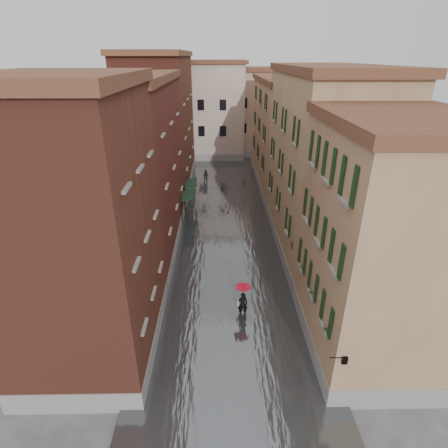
{
  "coord_description": "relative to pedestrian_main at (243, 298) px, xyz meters",
  "views": [
    {
      "loc": [
        -0.67,
        -16.2,
        14.03
      ],
      "look_at": [
        -0.29,
        6.63,
        3.0
      ],
      "focal_mm": 28.0,
      "sensor_mm": 36.0,
      "label": 1
    }
  ],
  "objects": [
    {
      "name": "awning_near",
      "position": [
        -4.19,
        13.49,
        1.22
      ],
      "size": [
        1.09,
        2.72,
        2.8
      ],
      "color": "#173321",
      "rests_on": "ground"
    },
    {
      "name": "pedestrian_main",
      "position": [
        0.0,
        0.0,
        0.0
      ],
      "size": [
        0.92,
        0.92,
        2.06
      ],
      "color": "black",
      "rests_on": "ground"
    },
    {
      "name": "floodwater",
      "position": [
        -0.7,
        12.76,
        -1.14
      ],
      "size": [
        10.0,
        60.0,
        0.2
      ],
      "primitive_type": "cube",
      "color": "#4E5257",
      "rests_on": "ground"
    },
    {
      "name": "building_right_far",
      "position": [
        6.3,
        23.76,
        4.51
      ],
      "size": [
        6.0,
        16.0,
        11.5
      ],
      "primitive_type": "cube",
      "color": "#986E4E",
      "rests_on": "ground"
    },
    {
      "name": "building_right_mid",
      "position": [
        6.3,
        8.76,
        5.26
      ],
      "size": [
        6.0,
        14.0,
        13.0
      ],
      "primitive_type": "cube",
      "color": "tan",
      "rests_on": "ground"
    },
    {
      "name": "building_right_near",
      "position": [
        6.3,
        -2.24,
        4.51
      ],
      "size": [
        6.0,
        8.0,
        11.5
      ],
      "primitive_type": "cube",
      "color": "#986E4E",
      "rests_on": "ground"
    },
    {
      "name": "building_end_pink",
      "position": [
        5.3,
        39.76,
        4.76
      ],
      "size": [
        10.0,
        9.0,
        12.0
      ],
      "primitive_type": "cube",
      "color": "tan",
      "rests_on": "ground"
    },
    {
      "name": "ground",
      "position": [
        -0.7,
        -0.24,
        -1.24
      ],
      "size": [
        120.0,
        120.0,
        0.0
      ],
      "primitive_type": "plane",
      "color": "#4E4E50",
      "rests_on": "ground"
    },
    {
      "name": "building_left_far",
      "position": [
        -7.7,
        23.76,
        5.76
      ],
      "size": [
        6.0,
        16.0,
        14.0
      ],
      "primitive_type": "cube",
      "color": "brown",
      "rests_on": "ground"
    },
    {
      "name": "building_left_near",
      "position": [
        -7.7,
        -2.24,
        5.26
      ],
      "size": [
        6.0,
        8.0,
        13.0
      ],
      "primitive_type": "cube",
      "color": "brown",
      "rests_on": "ground"
    },
    {
      "name": "building_left_mid",
      "position": [
        -7.7,
        8.76,
        5.01
      ],
      "size": [
        6.0,
        14.0,
        12.5
      ],
      "primitive_type": "cube",
      "color": "#5E241D",
      "rests_on": "ground"
    },
    {
      "name": "pedestrian_far",
      "position": [
        -2.86,
        24.05,
        -0.41
      ],
      "size": [
        0.81,
        0.63,
        1.66
      ],
      "primitive_type": "imported",
      "rotation": [
        0.0,
        0.0,
        -0.0
      ],
      "color": "black",
      "rests_on": "ground"
    },
    {
      "name": "building_end_cream",
      "position": [
        -3.7,
        37.76,
        5.26
      ],
      "size": [
        12.0,
        9.0,
        13.0
      ],
      "primitive_type": "cube",
      "color": "beige",
      "rests_on": "ground"
    },
    {
      "name": "awning_far",
      "position": [
        -4.19,
        16.69,
        1.23
      ],
      "size": [
        1.09,
        2.93,
        2.8
      ],
      "color": "#173321",
      "rests_on": "ground"
    },
    {
      "name": "window_planters",
      "position": [
        3.42,
        -1.01,
        2.27
      ],
      "size": [
        0.59,
        8.48,
        0.84
      ],
      "color": "brown",
      "rests_on": "ground"
    },
    {
      "name": "wall_lantern",
      "position": [
        3.63,
        -6.24,
        1.77
      ],
      "size": [
        0.71,
        0.22,
        0.35
      ],
      "color": "black",
      "rests_on": "ground"
    }
  ]
}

